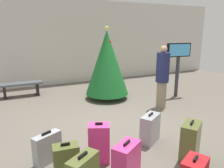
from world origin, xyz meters
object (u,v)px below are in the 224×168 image
(suitcase_1, at_px, (127,162))
(suitcase_3, at_px, (190,142))
(flight_info_kiosk, at_px, (178,60))
(suitcase_4, at_px, (48,148))
(traveller_0, at_px, (162,76))
(suitcase_2, at_px, (66,162))
(suitcase_0, at_px, (150,128))
(suitcase_5, at_px, (99,143))
(holiday_tree, at_px, (107,63))
(waiting_bench, at_px, (21,86))

(suitcase_1, distance_m, suitcase_3, 1.27)
(flight_info_kiosk, height_order, suitcase_4, flight_info_kiosk)
(flight_info_kiosk, relative_size, traveller_0, 1.00)
(suitcase_3, bearing_deg, suitcase_2, 167.31)
(flight_info_kiosk, height_order, suitcase_2, flight_info_kiosk)
(suitcase_0, distance_m, suitcase_1, 1.32)
(suitcase_2, height_order, suitcase_5, suitcase_5)
(holiday_tree, xyz_separation_m, suitcase_0, (-0.45, -3.07, -0.92))
(flight_info_kiosk, distance_m, traveller_0, 1.43)
(suitcase_4, height_order, suitcase_5, suitcase_5)
(waiting_bench, xyz_separation_m, suitcase_5, (0.93, -4.76, -0.02))
(waiting_bench, bearing_deg, traveller_0, -40.16)
(traveller_0, height_order, suitcase_4, traveller_0)
(suitcase_0, bearing_deg, suitcase_3, -73.63)
(traveller_0, distance_m, suitcase_0, 2.24)
(waiting_bench, xyz_separation_m, suitcase_3, (2.37, -5.41, -0.02))
(flight_info_kiosk, distance_m, suitcase_5, 4.66)
(suitcase_2, height_order, suitcase_3, suitcase_3)
(flight_info_kiosk, xyz_separation_m, suitcase_0, (-2.68, -2.23, -0.99))
(holiday_tree, distance_m, traveller_0, 1.87)
(suitcase_1, xyz_separation_m, suitcase_5, (-0.17, 0.65, 0.04))
(suitcase_3, xyz_separation_m, suitcase_5, (-1.44, 0.65, -0.00))
(waiting_bench, relative_size, suitcase_2, 2.40)
(suitcase_5, bearing_deg, holiday_tree, 63.22)
(holiday_tree, relative_size, suitcase_5, 3.28)
(waiting_bench, height_order, suitcase_1, suitcase_1)
(waiting_bench, xyz_separation_m, suitcase_0, (2.13, -4.58, -0.07))
(traveller_0, xyz_separation_m, suitcase_4, (-3.49, -1.35, -0.69))
(holiday_tree, distance_m, suitcase_5, 3.75)
(suitcase_3, height_order, suitcase_4, suitcase_3)
(suitcase_2, bearing_deg, suitcase_4, 108.62)
(suitcase_0, xyz_separation_m, suitcase_1, (-1.02, -0.83, 0.01))
(suitcase_1, height_order, suitcase_3, suitcase_3)
(suitcase_0, bearing_deg, suitcase_2, -168.51)
(flight_info_kiosk, relative_size, suitcase_5, 2.54)
(traveller_0, height_order, suitcase_5, traveller_0)
(suitcase_3, bearing_deg, flight_info_kiosk, 51.51)
(flight_info_kiosk, bearing_deg, suitcase_3, -128.49)
(holiday_tree, distance_m, flight_info_kiosk, 2.39)
(traveller_0, relative_size, suitcase_1, 2.84)
(traveller_0, bearing_deg, suitcase_1, -136.75)
(suitcase_0, bearing_deg, suitcase_5, -171.43)
(suitcase_2, bearing_deg, holiday_tree, 56.65)
(flight_info_kiosk, height_order, suitcase_1, flight_info_kiosk)
(suitcase_1, bearing_deg, waiting_bench, 101.55)
(suitcase_1, relative_size, suitcase_5, 0.89)
(traveller_0, xyz_separation_m, suitcase_1, (-2.51, -2.36, -0.65))
(flight_info_kiosk, distance_m, suitcase_0, 3.63)
(waiting_bench, bearing_deg, holiday_tree, -30.30)
(holiday_tree, distance_m, suitcase_4, 3.91)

